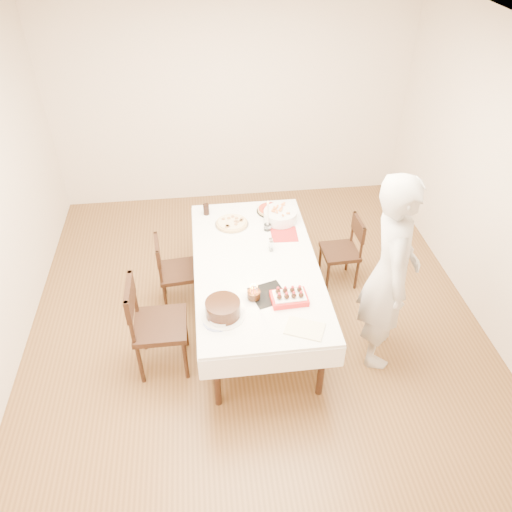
{
  "coord_description": "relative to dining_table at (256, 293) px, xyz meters",
  "views": [
    {
      "loc": [
        -0.43,
        -3.55,
        3.67
      ],
      "look_at": [
        0.01,
        0.01,
        0.84
      ],
      "focal_mm": 35.0,
      "sensor_mm": 36.0,
      "label": 1
    }
  ],
  "objects": [
    {
      "name": "plate_stack",
      "position": [
        -0.38,
        -0.69,
        0.39
      ],
      "size": [
        0.2,
        0.2,
        0.04
      ],
      "primitive_type": "cylinder",
      "rotation": [
        0.0,
        0.0,
        0.13
      ],
      "color": "white",
      "rests_on": "dining_table"
    },
    {
      "name": "taper_candle",
      "position": [
        0.18,
        0.53,
        0.55
      ],
      "size": [
        0.1,
        0.1,
        0.35
      ],
      "primitive_type": "cylinder",
      "rotation": [
        0.0,
        0.0,
        -0.34
      ],
      "color": "white",
      "rests_on": "dining_table"
    },
    {
      "name": "chair_left_dessert",
      "position": [
        -0.9,
        -0.43,
        0.11
      ],
      "size": [
        0.5,
        0.5,
        0.98
      ],
      "primitive_type": null,
      "rotation": [
        0.0,
        0.0,
        3.14
      ],
      "color": "black",
      "rests_on": "floor"
    },
    {
      "name": "shaker_pair",
      "position": [
        0.17,
        0.18,
        0.43
      ],
      "size": [
        0.11,
        0.11,
        0.11
      ],
      "primitive_type": null,
      "rotation": [
        0.0,
        0.0,
        -0.22
      ],
      "color": "white",
      "rests_on": "dining_table"
    },
    {
      "name": "floor",
      "position": [
        -0.01,
        -0.01,
        -0.38
      ],
      "size": [
        5.0,
        5.0,
        0.0
      ],
      "primitive_type": "plane",
      "color": "brown",
      "rests_on": "ground"
    },
    {
      "name": "ceiling",
      "position": [
        -0.01,
        -0.01,
        2.33
      ],
      "size": [
        5.0,
        5.0,
        0.0
      ],
      "primitive_type": "plane",
      "rotation": [
        3.14,
        0.0,
        0.0
      ],
      "color": "white",
      "rests_on": "wall_back"
    },
    {
      "name": "pizza_white",
      "position": [
        -0.17,
        0.65,
        0.4
      ],
      "size": [
        0.44,
        0.44,
        0.04
      ],
      "primitive_type": "cylinder",
      "rotation": [
        0.0,
        0.0,
        -0.33
      ],
      "color": "beige",
      "rests_on": "dining_table"
    },
    {
      "name": "pizza_pepperoni",
      "position": [
        0.25,
        0.86,
        0.4
      ],
      "size": [
        0.34,
        0.34,
        0.04
      ],
      "primitive_type": "cylinder",
      "rotation": [
        0.0,
        0.0,
        0.22
      ],
      "color": "red",
      "rests_on": "dining_table"
    },
    {
      "name": "person",
      "position": [
        1.08,
        -0.51,
        0.57
      ],
      "size": [
        0.6,
        0.78,
        1.89
      ],
      "primitive_type": "imported",
      "rotation": [
        0.0,
        0.0,
        1.33
      ],
      "color": "beige",
      "rests_on": "floor"
    },
    {
      "name": "chair_right_savory",
      "position": [
        0.97,
        0.52,
        0.02
      ],
      "size": [
        0.42,
        0.42,
        0.8
      ],
      "primitive_type": null,
      "rotation": [
        0.0,
        0.0,
        0.04
      ],
      "color": "black",
      "rests_on": "floor"
    },
    {
      "name": "wall_back",
      "position": [
        -0.01,
        2.49,
        0.98
      ],
      "size": [
        4.5,
        0.04,
        2.7
      ],
      "primitive_type": "cube",
      "color": "beige",
      "rests_on": "floor"
    },
    {
      "name": "china_plate",
      "position": [
        -0.4,
        -0.7,
        0.38
      ],
      "size": [
        0.27,
        0.27,
        0.01
      ],
      "primitive_type": "cylinder",
      "rotation": [
        0.0,
        0.0,
        0.13
      ],
      "color": "white",
      "rests_on": "dining_table"
    },
    {
      "name": "cake_board",
      "position": [
        0.05,
        -0.43,
        0.38
      ],
      "size": [
        0.36,
        0.36,
        0.01
      ],
      "primitive_type": "cube",
      "rotation": [
        0.0,
        0.0,
        0.3
      ],
      "color": "black",
      "rests_on": "dining_table"
    },
    {
      "name": "layer_cake",
      "position": [
        -0.35,
        -0.63,
        0.45
      ],
      "size": [
        0.42,
        0.42,
        0.14
      ],
      "primitive_type": "cylinder",
      "rotation": [
        0.0,
        0.0,
        0.16
      ],
      "color": "black",
      "rests_on": "dining_table"
    },
    {
      "name": "box_lid",
      "position": [
        0.28,
        -0.87,
        0.38
      ],
      "size": [
        0.36,
        0.31,
        0.03
      ],
      "primitive_type": "cube",
      "rotation": [
        0.0,
        0.0,
        -0.42
      ],
      "color": "beige",
      "rests_on": "dining_table"
    },
    {
      "name": "wall_right",
      "position": [
        2.24,
        -0.01,
        0.98
      ],
      "size": [
        0.04,
        5.0,
        2.7
      ],
      "primitive_type": "cube",
      "color": "beige",
      "rests_on": "floor"
    },
    {
      "name": "red_placemat",
      "position": [
        0.34,
        0.42,
        0.38
      ],
      "size": [
        0.27,
        0.27,
        0.01
      ],
      "primitive_type": "cube",
      "rotation": [
        0.0,
        0.0,
        -0.05
      ],
      "color": "#B21E1E",
      "rests_on": "dining_table"
    },
    {
      "name": "strawberry_box",
      "position": [
        0.22,
        -0.53,
        0.41
      ],
      "size": [
        0.32,
        0.22,
        0.08
      ],
      "primitive_type": null,
      "rotation": [
        0.0,
        0.0,
        0.05
      ],
      "color": "red",
      "rests_on": "dining_table"
    },
    {
      "name": "dining_table",
      "position": [
        0.0,
        0.0,
        0.0
      ],
      "size": [
        1.74,
        2.39,
        0.75
      ],
      "primitive_type": "cube",
      "rotation": [
        0.0,
        0.0,
        0.31
      ],
      "color": "white",
      "rests_on": "floor"
    },
    {
      "name": "chair_left_savory",
      "position": [
        -0.75,
        0.38,
        0.04
      ],
      "size": [
        0.46,
        0.46,
        0.82
      ],
      "primitive_type": null,
      "rotation": [
        0.0,
        0.0,
        3.23
      ],
      "color": "black",
      "rests_on": "floor"
    },
    {
      "name": "pasta_bowl",
      "position": [
        0.33,
        0.67,
        0.44
      ],
      "size": [
        0.34,
        0.34,
        0.11
      ],
      "primitive_type": "cylinder",
      "rotation": [
        0.0,
        0.0,
        -0.0
      ],
      "color": "white",
      "rests_on": "dining_table"
    },
    {
      "name": "wall_front",
      "position": [
        -0.01,
        -2.51,
        0.98
      ],
      "size": [
        4.5,
        0.04,
        2.7
      ],
      "primitive_type": "cube",
      "color": "beige",
      "rests_on": "floor"
    },
    {
      "name": "birthday_cake",
      "position": [
        -0.08,
        -0.46,
        0.45
      ],
      "size": [
        0.15,
        0.15,
        0.13
      ],
      "primitive_type": "cylinder",
      "rotation": [
        0.0,
        0.0,
        0.42
      ],
      "color": "#39210F",
      "rests_on": "dining_table"
    },
    {
      "name": "cola_glass",
      "position": [
        -0.42,
        0.89,
        0.43
      ],
      "size": [
        0.08,
        0.08,
        0.12
      ],
      "primitive_type": "cylinder",
      "rotation": [
        0.0,
        0.0,
        0.24
      ],
      "color": "black",
      "rests_on": "dining_table"
    }
  ]
}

